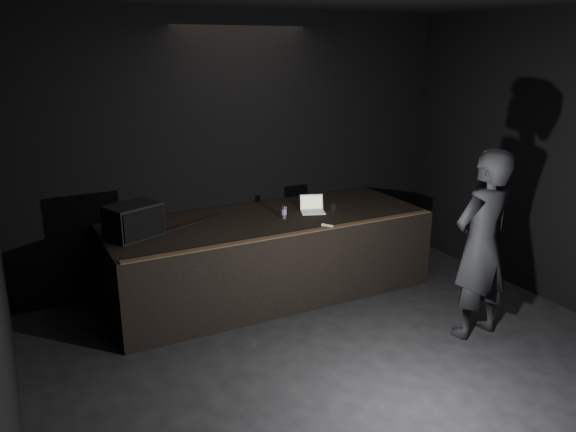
{
  "coord_description": "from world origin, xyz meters",
  "views": [
    {
      "loc": [
        -2.85,
        -3.32,
        3.06
      ],
      "look_at": [
        0.06,
        2.3,
        1.13
      ],
      "focal_mm": 35.0,
      "sensor_mm": 36.0,
      "label": 1
    }
  ],
  "objects_px": {
    "stage_monitor": "(134,221)",
    "beer_can": "(284,212)",
    "laptop": "(312,208)",
    "person": "(481,245)",
    "stage_riser": "(268,255)"
  },
  "relations": [
    {
      "from": "person",
      "to": "stage_riser",
      "type": "bearing_deg",
      "value": -57.08
    },
    {
      "from": "stage_riser",
      "to": "laptop",
      "type": "xyz_separation_m",
      "value": [
        0.62,
        -0.02,
        0.55
      ]
    },
    {
      "from": "laptop",
      "to": "stage_monitor",
      "type": "bearing_deg",
      "value": -160.65
    },
    {
      "from": "stage_monitor",
      "to": "laptop",
      "type": "xyz_separation_m",
      "value": [
        2.26,
        -0.05,
        -0.14
      ]
    },
    {
      "from": "beer_can",
      "to": "person",
      "type": "distance_m",
      "value": 2.36
    },
    {
      "from": "stage_monitor",
      "to": "beer_can",
      "type": "distance_m",
      "value": 1.81
    },
    {
      "from": "laptop",
      "to": "beer_can",
      "type": "bearing_deg",
      "value": -147.6
    },
    {
      "from": "stage_monitor",
      "to": "beer_can",
      "type": "bearing_deg",
      "value": -26.72
    },
    {
      "from": "laptop",
      "to": "stage_riser",
      "type": "bearing_deg",
      "value": -161.39
    },
    {
      "from": "stage_riser",
      "to": "beer_can",
      "type": "relative_size",
      "value": 25.33
    },
    {
      "from": "stage_riser",
      "to": "beer_can",
      "type": "bearing_deg",
      "value": -35.35
    },
    {
      "from": "stage_riser",
      "to": "stage_monitor",
      "type": "xyz_separation_m",
      "value": [
        -1.64,
        0.03,
        0.69
      ]
    },
    {
      "from": "stage_monitor",
      "to": "beer_can",
      "type": "xyz_separation_m",
      "value": [
        1.8,
        -0.15,
        -0.11
      ]
    },
    {
      "from": "person",
      "to": "beer_can",
      "type": "bearing_deg",
      "value": -58.58
    },
    {
      "from": "laptop",
      "to": "person",
      "type": "height_order",
      "value": "person"
    }
  ]
}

